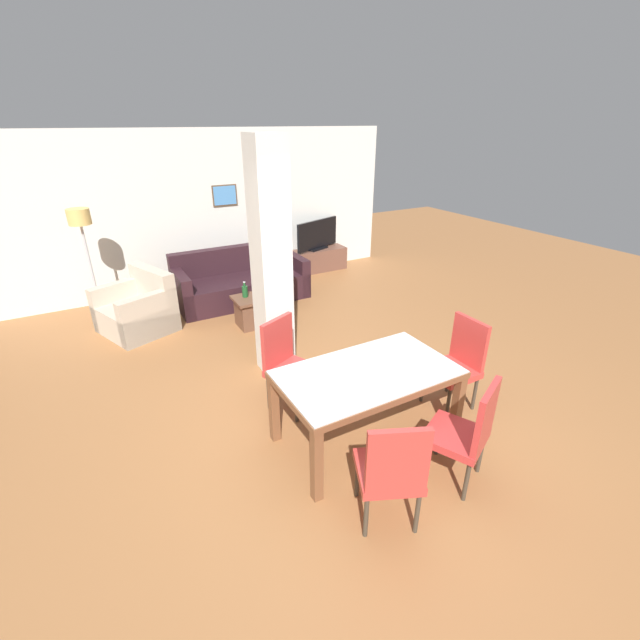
% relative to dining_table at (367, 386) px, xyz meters
% --- Properties ---
extents(ground_plane, '(18.00, 18.00, 0.00)m').
position_rel_dining_table_xyz_m(ground_plane, '(0.00, 0.00, -0.60)').
color(ground_plane, '#9B6439').
extents(back_wall, '(7.20, 0.09, 2.70)m').
position_rel_dining_table_xyz_m(back_wall, '(0.00, 4.97, 0.75)').
color(back_wall, silver).
rests_on(back_wall, ground_plane).
extents(divider_pillar, '(0.35, 0.39, 2.70)m').
position_rel_dining_table_xyz_m(divider_pillar, '(-0.22, 1.59, 0.75)').
color(divider_pillar, silver).
rests_on(divider_pillar, ground_plane).
extents(dining_table, '(1.61, 0.93, 0.76)m').
position_rel_dining_table_xyz_m(dining_table, '(0.00, 0.00, 0.00)').
color(dining_table, brown).
rests_on(dining_table, ground_plane).
extents(dining_chair_head_right, '(0.46, 0.46, 0.98)m').
position_rel_dining_table_xyz_m(dining_chair_head_right, '(1.16, 0.00, -0.07)').
color(dining_chair_head_right, '#C73833').
rests_on(dining_chair_head_right, ground_plane).
extents(dining_chair_near_left, '(0.61, 0.61, 0.98)m').
position_rel_dining_table_xyz_m(dining_chair_near_left, '(-0.40, -0.88, -0.07)').
color(dining_chair_near_left, '#C23731').
rests_on(dining_chair_near_left, ground_plane).
extents(dining_chair_far_left, '(0.61, 0.61, 0.98)m').
position_rel_dining_table_xyz_m(dining_chair_far_left, '(-0.40, 0.87, -0.07)').
color(dining_chair_far_left, '#BF3733').
rests_on(dining_chair_far_left, ground_plane).
extents(dining_chair_near_right, '(0.61, 0.61, 0.98)m').
position_rel_dining_table_xyz_m(dining_chair_near_right, '(0.40, -0.84, -0.07)').
color(dining_chair_near_right, '#BF3432').
rests_on(dining_chair_near_right, ground_plane).
extents(sofa, '(2.15, 0.92, 0.86)m').
position_rel_dining_table_xyz_m(sofa, '(0.20, 3.96, -0.31)').
color(sofa, black).
rests_on(sofa, ground_plane).
extents(armchair, '(1.13, 1.18, 0.87)m').
position_rel_dining_table_xyz_m(armchair, '(-1.50, 3.57, -0.30)').
color(armchair, beige).
rests_on(armchair, ground_plane).
extents(coffee_table, '(0.75, 0.47, 0.45)m').
position_rel_dining_table_xyz_m(coffee_table, '(0.10, 2.90, -0.37)').
color(coffee_table, brown).
rests_on(coffee_table, ground_plane).
extents(bottle, '(0.08, 0.08, 0.23)m').
position_rel_dining_table_xyz_m(bottle, '(-0.08, 2.97, -0.06)').
color(bottle, '#194C23').
rests_on(bottle, coffee_table).
extents(tv_stand, '(1.18, 0.40, 0.45)m').
position_rel_dining_table_xyz_m(tv_stand, '(2.09, 4.70, -0.38)').
color(tv_stand, brown).
rests_on(tv_stand, ground_plane).
extents(tv_screen, '(1.06, 0.41, 0.58)m').
position_rel_dining_table_xyz_m(tv_screen, '(2.09, 4.70, 0.13)').
color(tv_screen, black).
rests_on(tv_screen, tv_stand).
extents(floor_lamp, '(0.30, 0.30, 1.69)m').
position_rel_dining_table_xyz_m(floor_lamp, '(-1.97, 4.27, 0.81)').
color(floor_lamp, '#B7B7BC').
rests_on(floor_lamp, ground_plane).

